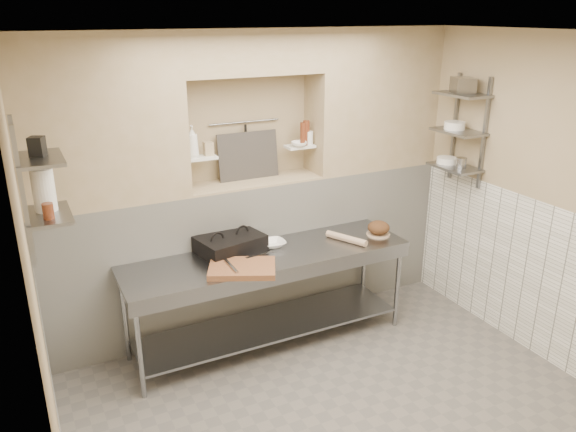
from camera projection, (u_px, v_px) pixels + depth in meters
floor at (346, 420)px, 4.35m from camera, size 4.00×3.90×0.10m
ceiling at (363, 25)px, 3.35m from camera, size 4.00×3.90×0.10m
wall_left at (28, 316)px, 2.99m from camera, size 0.10×3.90×2.80m
wall_right at (560, 205)px, 4.71m from camera, size 0.10×3.90×2.80m
wall_back at (243, 176)px, 5.53m from camera, size 4.00×0.10×2.80m
backwall_lower at (254, 250)px, 5.56m from camera, size 4.00×0.40×1.40m
alcove_sill at (253, 182)px, 5.32m from camera, size 1.30×0.40×0.02m
backwall_pillar_left at (100, 121)px, 4.52m from camera, size 1.35×0.40×1.40m
backwall_pillar_right at (373, 99)px, 5.63m from camera, size 1.35×0.40×1.40m
backwall_header at (250, 51)px, 4.91m from camera, size 1.30×0.40×0.40m
wainscot_left at (59, 420)px, 3.25m from camera, size 0.02×3.90×1.40m
wainscot_right at (542, 281)px, 4.92m from camera, size 0.02×3.90×1.40m
alcove_shelf_left at (201, 158)px, 5.01m from camera, size 0.28×0.16×0.02m
alcove_shelf_right at (300, 146)px, 5.43m from camera, size 0.28×0.16×0.02m
utensil_rail at (245, 122)px, 5.27m from camera, size 0.70×0.02×0.02m
hanging_steel at (246, 140)px, 5.31m from camera, size 0.02×0.02×0.30m
splash_panel at (248, 156)px, 5.32m from camera, size 0.60×0.08×0.45m
shelf_rail_left_a at (21, 183)px, 3.93m from camera, size 0.03×0.03×0.95m
shelf_rail_left_b at (24, 199)px, 3.60m from camera, size 0.03×0.03×0.95m
wall_shelf_left_lower at (48, 215)px, 3.89m from camera, size 0.30×0.50×0.02m
wall_shelf_left_upper at (39, 159)px, 3.75m from camera, size 0.30×0.50×0.03m
shelf_rail_right_a at (455, 127)px, 5.57m from camera, size 0.03×0.03×1.05m
shelf_rail_right_b at (484, 134)px, 5.24m from camera, size 0.03×0.03×1.05m
wall_shelf_right_lower at (455, 167)px, 5.47m from camera, size 0.30×0.50×0.02m
wall_shelf_right_mid at (458, 132)px, 5.35m from camera, size 0.30×0.50×0.02m
wall_shelf_right_upper at (462, 94)px, 5.23m from camera, size 0.30×0.50×0.03m
prep_table at (269, 281)px, 5.06m from camera, size 2.60×0.70×0.90m
panini_press at (230, 244)px, 5.01m from camera, size 0.63×0.51×0.15m
cutting_board at (242, 268)px, 4.65m from camera, size 0.66×0.58×0.05m
knife_blade at (260, 255)px, 4.85m from camera, size 0.27×0.06×0.01m
tongs at (231, 266)px, 4.62m from camera, size 0.03×0.28×0.03m
mixing_bowl at (273, 244)px, 5.14m from camera, size 0.23×0.23×0.05m
rolling_pin at (346, 238)px, 5.24m from camera, size 0.25×0.41×0.06m
bread_board at (378, 234)px, 5.41m from camera, size 0.23×0.23×0.01m
bread_loaf at (379, 228)px, 5.38m from camera, size 0.21×0.21×0.13m
bottle_soap at (192, 142)px, 4.92m from camera, size 0.12×0.12×0.28m
jar_alcove at (208, 149)px, 5.02m from camera, size 0.08×0.08×0.12m
bowl_alcove at (299, 144)px, 5.36m from camera, size 0.16×0.16×0.05m
condiment_a at (306, 133)px, 5.40m from camera, size 0.06×0.06×0.24m
condiment_b at (303, 134)px, 5.38m from camera, size 0.06×0.06×0.22m
condiment_c at (309, 138)px, 5.42m from camera, size 0.08×0.08×0.13m
jug_left at (44, 190)px, 3.89m from camera, size 0.15×0.15×0.30m
jar_left at (48, 211)px, 3.76m from camera, size 0.07×0.07×0.11m
box_left_upper at (37, 146)px, 3.76m from camera, size 0.12×0.12×0.13m
bowl_right at (447, 160)px, 5.55m from camera, size 0.19×0.19×0.06m
canister_right at (461, 163)px, 5.38m from camera, size 0.10×0.10×0.10m
bowl_right_mid at (455, 125)px, 5.38m from camera, size 0.20×0.20×0.07m
basket_right at (463, 85)px, 5.20m from camera, size 0.26×0.28×0.14m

